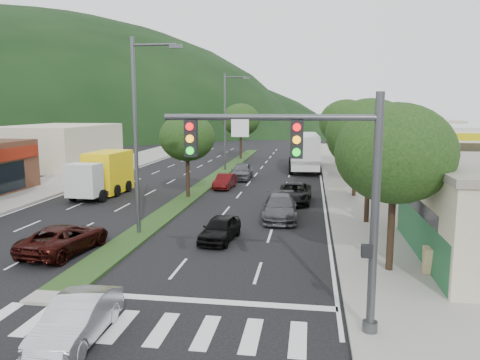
% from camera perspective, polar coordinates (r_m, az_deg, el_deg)
% --- Properties ---
extents(ground, '(160.00, 160.00, 0.00)m').
position_cam_1_polar(ground, '(18.30, -21.33, -12.84)').
color(ground, black).
rests_on(ground, ground).
extents(sidewalk_right, '(5.00, 90.00, 0.15)m').
position_cam_1_polar(sidewalk_right, '(40.34, 13.78, -0.67)').
color(sidewalk_right, gray).
rests_on(sidewalk_right, ground).
extents(sidewalk_left, '(6.00, 90.00, 0.15)m').
position_cam_1_polar(sidewalk_left, '(45.70, -19.96, 0.15)').
color(sidewalk_left, gray).
rests_on(sidewalk_left, ground).
extents(median, '(1.60, 56.00, 0.12)m').
position_cam_1_polar(median, '(44.02, -2.99, 0.34)').
color(median, '#1D3513').
rests_on(median, ground).
extents(crosswalk, '(19.00, 2.20, 0.01)m').
position_cam_1_polar(crosswalk, '(16.74, -24.85, -15.13)').
color(crosswalk, silver).
rests_on(crosswalk, ground).
extents(traffic_signal, '(6.12, 0.40, 7.00)m').
position_cam_1_polar(traffic_signal, '(13.25, 9.59, 0.35)').
color(traffic_signal, '#47494C').
rests_on(traffic_signal, ground).
extents(gas_canopy, '(12.20, 8.20, 5.25)m').
position_cam_1_polar(gas_canopy, '(38.09, 24.26, 5.18)').
color(gas_canopy, silver).
rests_on(gas_canopy, ground).
extents(bldg_left_far, '(9.00, 14.00, 4.60)m').
position_cam_1_polar(bldg_left_far, '(56.18, -21.11, 3.90)').
color(bldg_left_far, beige).
rests_on(bldg_left_far, ground).
extents(bldg_right_far, '(10.00, 16.00, 5.20)m').
position_cam_1_polar(bldg_right_far, '(59.75, 18.99, 4.57)').
color(bldg_right_far, beige).
rests_on(bldg_right_far, ground).
extents(hill_far, '(176.00, 132.00, 82.00)m').
position_cam_1_polar(hill_far, '(153.17, -26.96, 5.45)').
color(hill_far, black).
rests_on(hill_far, ground).
extents(tree_r_a, '(4.60, 4.60, 6.63)m').
position_cam_1_polar(tree_r_a, '(19.00, 18.35, 3.10)').
color(tree_r_a, black).
rests_on(tree_r_a, sidewalk_right).
extents(tree_r_b, '(4.80, 4.80, 6.94)m').
position_cam_1_polar(tree_r_b, '(26.88, 15.54, 5.25)').
color(tree_r_b, black).
rests_on(tree_r_b, sidewalk_right).
extents(tree_r_c, '(4.40, 4.40, 6.48)m').
position_cam_1_polar(tree_r_c, '(34.84, 13.97, 5.59)').
color(tree_r_c, black).
rests_on(tree_r_c, sidewalk_right).
extents(tree_r_d, '(5.00, 5.00, 7.17)m').
position_cam_1_polar(tree_r_d, '(44.78, 12.82, 6.86)').
color(tree_r_d, black).
rests_on(tree_r_d, sidewalk_right).
extents(tree_r_e, '(4.60, 4.60, 6.71)m').
position_cam_1_polar(tree_r_e, '(54.76, 12.06, 6.91)').
color(tree_r_e, black).
rests_on(tree_r_e, sidewalk_right).
extents(tree_med_near, '(4.00, 4.00, 6.02)m').
position_cam_1_polar(tree_med_near, '(33.87, -6.46, 5.17)').
color(tree_med_near, black).
rests_on(tree_med_near, median).
extents(tree_med_far, '(4.80, 4.80, 6.94)m').
position_cam_1_polar(tree_med_far, '(59.32, 0.09, 7.35)').
color(tree_med_far, black).
rests_on(tree_med_far, median).
extents(streetlight_near, '(2.60, 0.25, 10.00)m').
position_cam_1_polar(streetlight_near, '(24.23, -12.20, 6.31)').
color(streetlight_near, '#47494C').
rests_on(streetlight_near, ground).
extents(streetlight_mid, '(2.60, 0.25, 10.00)m').
position_cam_1_polar(streetlight_mid, '(48.42, -1.61, 7.68)').
color(streetlight_mid, '#47494C').
rests_on(streetlight_mid, ground).
extents(sedan_silver, '(1.50, 3.90, 1.27)m').
position_cam_1_polar(sedan_silver, '(14.57, -19.26, -15.73)').
color(sedan_silver, '#B6B9BF').
rests_on(sedan_silver, ground).
extents(suv_maroon, '(2.78, 5.01, 1.32)m').
position_cam_1_polar(suv_maroon, '(22.92, -20.57, -6.67)').
color(suv_maroon, black).
rests_on(suv_maroon, ground).
extents(car_queue_a, '(1.84, 3.77, 1.24)m').
position_cam_1_polar(car_queue_a, '(23.33, -2.45, -5.95)').
color(car_queue_a, black).
rests_on(car_queue_a, ground).
extents(car_queue_b, '(2.22, 4.95, 1.41)m').
position_cam_1_polar(car_queue_b, '(27.81, 4.89, -3.36)').
color(car_queue_b, '#444348').
rests_on(car_queue_b, ground).
extents(car_queue_c, '(1.51, 3.68, 1.19)m').
position_cam_1_polar(car_queue_c, '(38.23, -1.84, -0.15)').
color(car_queue_c, '#470B0C').
rests_on(car_queue_c, ground).
extents(car_queue_d, '(2.40, 4.94, 1.35)m').
position_cam_1_polar(car_queue_d, '(32.68, 6.62, -1.60)').
color(car_queue_d, black).
rests_on(car_queue_d, ground).
extents(car_queue_e, '(1.92, 4.50, 1.52)m').
position_cam_1_polar(car_queue_e, '(42.98, 0.20, 1.08)').
color(car_queue_e, '#505055').
rests_on(car_queue_e, ground).
extents(box_truck, '(2.80, 6.65, 3.23)m').
position_cam_1_polar(box_truck, '(36.55, -16.27, 0.56)').
color(box_truck, silver).
rests_on(box_truck, ground).
extents(motorhome, '(3.52, 9.98, 3.78)m').
position_cam_1_polar(motorhome, '(49.60, 7.83, 3.50)').
color(motorhome, silver).
rests_on(motorhome, ground).
extents(a_frame_sign, '(0.68, 0.76, 1.41)m').
position_cam_1_polar(a_frame_sign, '(19.85, 22.35, -8.83)').
color(a_frame_sign, '#D6BD82').
rests_on(a_frame_sign, sidewalk_right).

